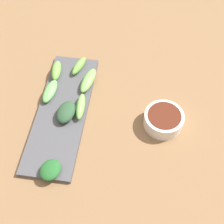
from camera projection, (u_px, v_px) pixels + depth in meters
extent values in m
cube|color=brown|center=(107.00, 115.00, 0.86)|extent=(2.10, 2.10, 0.02)
cylinder|color=silver|center=(163.00, 120.00, 0.82)|extent=(0.10, 0.10, 0.04)
cylinder|color=#522315|center=(164.00, 118.00, 0.81)|extent=(0.09, 0.09, 0.03)
cube|color=#494A4E|center=(62.00, 112.00, 0.85)|extent=(0.13, 0.39, 0.01)
ellipsoid|color=#65AC3F|center=(79.00, 66.00, 0.92)|extent=(0.04, 0.08, 0.02)
ellipsoid|color=#6CBA45|center=(56.00, 71.00, 0.91)|extent=(0.03, 0.07, 0.03)
ellipsoid|color=#294A2E|center=(66.00, 112.00, 0.82)|extent=(0.06, 0.08, 0.03)
ellipsoid|color=#215C27|center=(50.00, 170.00, 0.73)|extent=(0.06, 0.07, 0.02)
ellipsoid|color=#71B353|center=(88.00, 80.00, 0.89)|extent=(0.05, 0.10, 0.02)
ellipsoid|color=#74B953|center=(81.00, 106.00, 0.84)|extent=(0.03, 0.08, 0.03)
ellipsoid|color=#66B25A|center=(50.00, 91.00, 0.87)|extent=(0.04, 0.08, 0.02)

